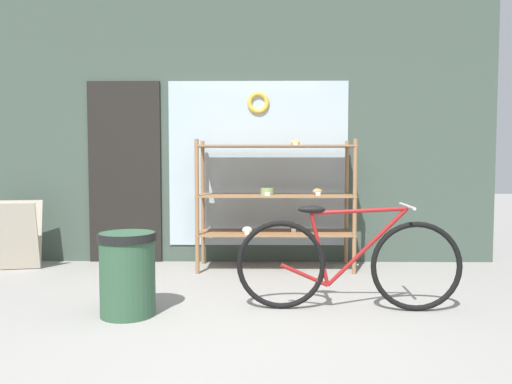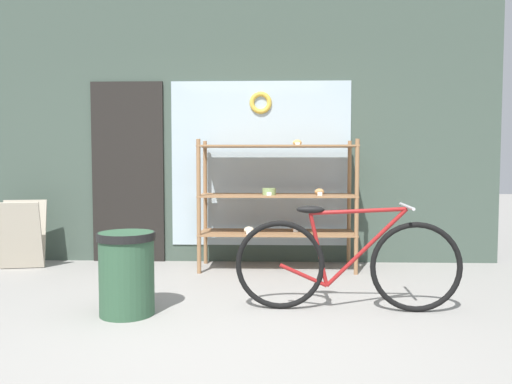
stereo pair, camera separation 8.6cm
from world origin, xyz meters
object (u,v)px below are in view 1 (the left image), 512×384
at_px(display_case, 275,194).
at_px(trash_bin, 128,270).
at_px(bicycle, 347,263).
at_px(sandwich_board, 17,235).

relative_size(display_case, trash_bin, 2.65).
height_order(bicycle, sandwich_board, bicycle).
relative_size(bicycle, trash_bin, 2.78).
distance_m(bicycle, trash_bin, 1.71).
bearing_deg(display_case, bicycle, -70.71).
height_order(sandwich_board, trash_bin, sandwich_board).
height_order(display_case, bicycle, display_case).
bearing_deg(bicycle, sandwich_board, 159.32).
xyz_separation_m(display_case, trash_bin, (-1.17, -1.68, -0.48)).
relative_size(bicycle, sandwich_board, 2.40).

